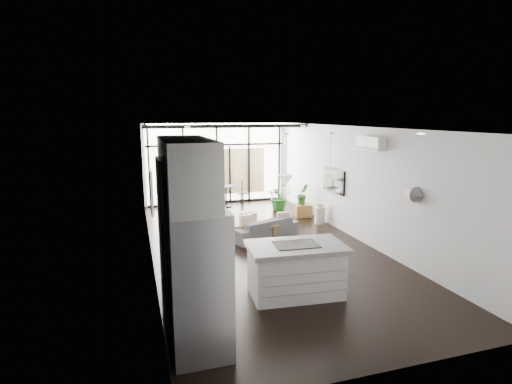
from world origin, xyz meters
TOP-DOWN VIEW (x-y plane):
  - floor at (0.00, 0.00)m, footprint 5.00×10.00m
  - ceiling at (0.00, 0.00)m, footprint 5.00×10.00m
  - wall_left at (-2.50, 0.00)m, footprint 0.02×10.00m
  - wall_right at (2.50, 0.00)m, footprint 0.02×10.00m
  - wall_back at (0.00, 5.00)m, footprint 5.00×0.02m
  - wall_front at (0.00, -5.00)m, footprint 5.00×0.02m
  - glazing at (0.00, 4.88)m, footprint 5.00×0.20m
  - skylight at (0.00, 4.00)m, footprint 4.70×1.90m
  - neighbour_building at (0.00, 4.95)m, footprint 3.50×0.02m
  - island at (-0.21, -2.69)m, footprint 1.73×1.12m
  - cooktop at (-0.21, -2.69)m, footprint 0.78×0.56m
  - fridge at (-2.06, -3.85)m, footprint 0.75×0.93m
  - appliance_column at (-2.16, -3.05)m, footprint 0.64×0.67m
  - upper_cabinets at (-2.12, -3.50)m, footprint 0.62×1.75m
  - pendant_left at (-0.40, -2.65)m, footprint 0.26×0.26m
  - pendant_right at (0.40, -2.65)m, footprint 0.26×0.26m
  - sofa at (0.28, 0.54)m, footprint 1.85×1.07m
  - console_bench at (-0.04, 0.43)m, footprint 1.29×0.59m
  - pouf at (0.25, 1.81)m, footprint 0.53×0.53m
  - crate at (2.11, 2.29)m, footprint 0.55×0.55m
  - plant_tall at (1.72, 3.27)m, footprint 1.00×1.06m
  - plant_crate at (2.11, 2.29)m, footprint 0.43×0.69m
  - milk_can at (2.25, 1.37)m, footprint 0.32×0.32m
  - bistro_set at (0.16, 4.26)m, footprint 1.45×0.71m
  - tv at (2.46, 1.00)m, footprint 0.05×1.10m
  - ac_unit at (2.38, -0.80)m, footprint 0.22×0.90m
  - framed_art at (-2.47, -0.50)m, footprint 0.04×0.70m

SIDE VIEW (x-z plane):
  - floor at x=0.00m, z-range 0.00..0.00m
  - crate at x=2.11m, z-range 0.00..0.37m
  - pouf at x=0.25m, z-range 0.00..0.38m
  - console_bench at x=-0.04m, z-range 0.00..0.40m
  - milk_can at x=2.25m, z-range 0.00..0.60m
  - bistro_set at x=0.16m, z-range 0.00..0.67m
  - plant_tall at x=1.72m, z-range 0.00..0.69m
  - sofa at x=0.28m, z-range 0.00..0.70m
  - island at x=-0.21m, z-range 0.00..0.90m
  - plant_crate at x=2.11m, z-range 0.37..0.66m
  - cooktop at x=-0.21m, z-range 0.90..0.92m
  - fridge at x=-2.06m, z-range 0.00..1.93m
  - neighbour_building at x=0.00m, z-range 0.30..1.90m
  - appliance_column at x=-2.16m, z-range 0.00..2.49m
  - tv at x=2.46m, z-range 0.98..1.62m
  - wall_left at x=-2.50m, z-range 0.00..2.80m
  - wall_right at x=2.50m, z-range 0.00..2.80m
  - wall_back at x=0.00m, z-range 0.00..2.80m
  - wall_front at x=0.00m, z-range 0.00..2.80m
  - glazing at x=0.00m, z-range 0.00..2.80m
  - framed_art at x=-2.47m, z-range 1.10..2.00m
  - pendant_left at x=-0.40m, z-range 1.93..2.11m
  - pendant_right at x=0.40m, z-range 1.93..2.11m
  - upper_cabinets at x=-2.12m, z-range 1.92..2.78m
  - ac_unit at x=2.38m, z-range 2.30..2.60m
  - skylight at x=0.00m, z-range 2.74..2.80m
  - ceiling at x=0.00m, z-range 2.80..2.80m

